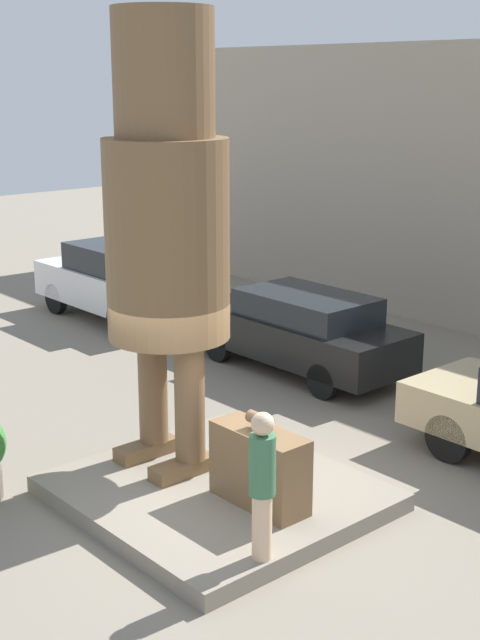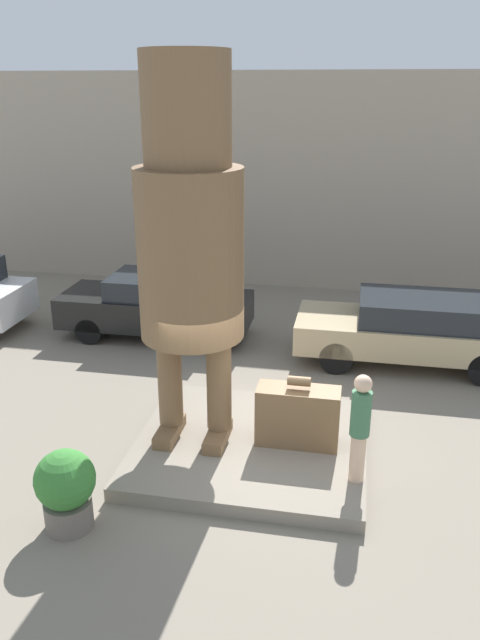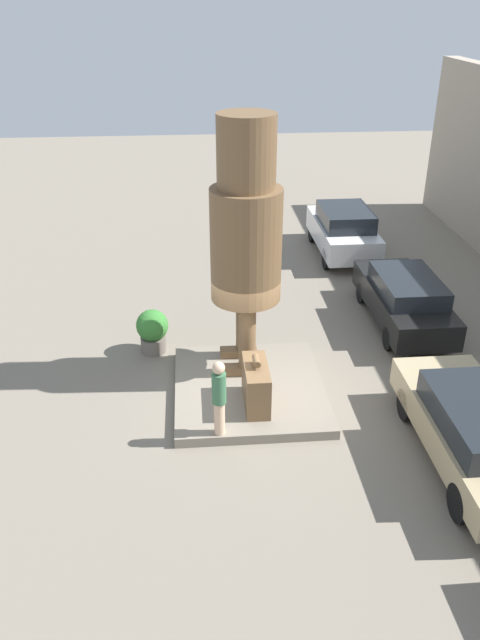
{
  "view_description": "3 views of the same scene",
  "coord_description": "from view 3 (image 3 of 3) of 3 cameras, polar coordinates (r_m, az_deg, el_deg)",
  "views": [
    {
      "loc": [
        8.13,
        -6.75,
        5.35
      ],
      "look_at": [
        0.26,
        0.17,
        2.47
      ],
      "focal_mm": 50.0,
      "sensor_mm": 36.0,
      "label": 1
    },
    {
      "loc": [
        1.5,
        -8.75,
        5.72
      ],
      "look_at": [
        -0.18,
        -0.02,
        2.34
      ],
      "focal_mm": 35.0,
      "sensor_mm": 36.0,
      "label": 2
    },
    {
      "loc": [
        12.02,
        -1.23,
        8.31
      ],
      "look_at": [
        0.23,
        -0.24,
        2.07
      ],
      "focal_mm": 35.0,
      "sensor_mm": 36.0,
      "label": 3
    }
  ],
  "objects": [
    {
      "name": "parked_car_white",
      "position": [
        22.39,
        9.42,
        8.13
      ],
      "size": [
        4.21,
        1.81,
        1.73
      ],
      "rotation": [
        0.0,
        0.0,
        3.14
      ],
      "color": "silver",
      "rests_on": "ground_plane"
    },
    {
      "name": "planter_pot",
      "position": [
        16.14,
        -8.0,
        -0.9
      ],
      "size": [
        0.82,
        0.82,
        1.17
      ],
      "color": "#70665B",
      "rests_on": "ground_plane"
    },
    {
      "name": "statue_figure",
      "position": [
        13.81,
        0.55,
        8.3
      ],
      "size": [
        1.6,
        1.6,
        5.93
      ],
      "color": "brown",
      "rests_on": "pedestal"
    },
    {
      "name": "tourist",
      "position": [
        12.55,
        -1.92,
        -6.9
      ],
      "size": [
        0.29,
        0.29,
        1.71
      ],
      "color": "beige",
      "rests_on": "pedestal"
    },
    {
      "name": "parked_car_black",
      "position": [
        17.83,
        14.77,
        1.95
      ],
      "size": [
        4.49,
        1.71,
        1.52
      ],
      "rotation": [
        0.0,
        0.0,
        3.14
      ],
      "color": "black",
      "rests_on": "ground_plane"
    },
    {
      "name": "ground_plane",
      "position": [
        14.66,
        0.86,
        -6.71
      ],
      "size": [
        60.0,
        60.0,
        0.0
      ],
      "primitive_type": "plane",
      "color": "gray"
    },
    {
      "name": "parked_car_tan",
      "position": [
        13.05,
        20.79,
        -9.34
      ],
      "size": [
        4.79,
        1.84,
        1.51
      ],
      "rotation": [
        0.0,
        0.0,
        3.14
      ],
      "color": "tan",
      "rests_on": "ground_plane"
    },
    {
      "name": "giant_suitcase",
      "position": [
        13.65,
        1.47,
        -5.95
      ],
      "size": [
        1.33,
        0.51,
        1.19
      ],
      "color": "brown",
      "rests_on": "pedestal"
    },
    {
      "name": "pedestal",
      "position": [
        14.6,
        0.87,
        -6.34
      ],
      "size": [
        3.73,
        3.44,
        0.23
      ],
      "color": "gray",
      "rests_on": "ground_plane"
    }
  ]
}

